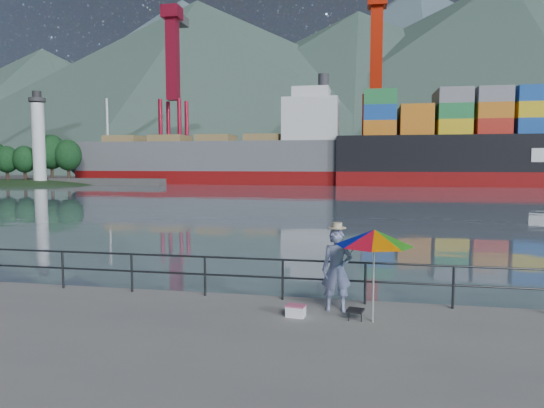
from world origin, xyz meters
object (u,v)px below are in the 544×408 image
at_px(beach_umbrella, 374,238).
at_px(cooler_bag, 296,311).
at_px(fisherman, 337,270).
at_px(bulk_carrier, 230,158).

distance_m(beach_umbrella, cooler_bag, 2.38).
bearing_deg(fisherman, bulk_carrier, 104.33).
bearing_deg(beach_umbrella, bulk_carrier, 107.83).
bearing_deg(cooler_bag, fisherman, 44.29).
relative_size(beach_umbrella, bulk_carrier, 0.04).
xyz_separation_m(cooler_bag, bulk_carrier, (-21.28, 71.28, 4.03)).
bearing_deg(beach_umbrella, fisherman, 140.35).
relative_size(fisherman, bulk_carrier, 0.04).
distance_m(cooler_bag, bulk_carrier, 74.50).
distance_m(fisherman, beach_umbrella, 1.36).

